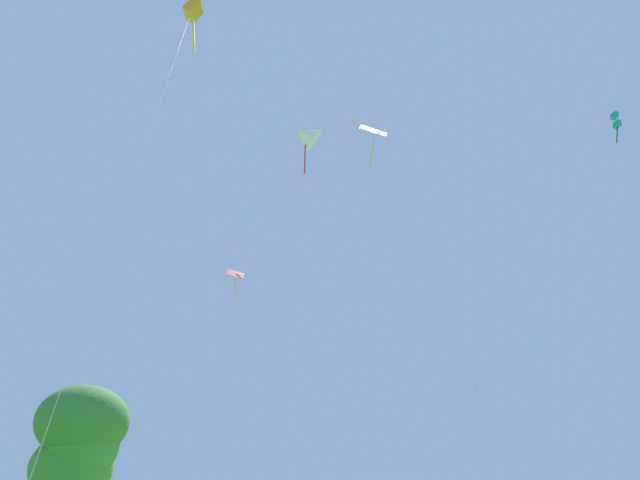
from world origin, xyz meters
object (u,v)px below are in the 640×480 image
object	(u,v)px
kite_orange_box	(194,3)
kite_pink_low	(378,146)
kite_teal_box	(621,126)
kite_red_high	(234,286)
kite_white_distant	(305,136)
tree_left_oak	(79,442)

from	to	relation	value
kite_orange_box	kite_pink_low	distance (m)	11.16
kite_teal_box	kite_red_high	world-z (taller)	kite_teal_box
kite_orange_box	kite_red_high	bearing A→B (deg)	97.54
kite_teal_box	kite_red_high	distance (m)	29.75
kite_white_distant	kite_orange_box	bearing A→B (deg)	-109.02
kite_pink_low	tree_left_oak	bearing A→B (deg)	144.03
kite_orange_box	tree_left_oak	bearing A→B (deg)	122.83
kite_pink_low	tree_left_oak	distance (m)	19.97
kite_white_distant	tree_left_oak	size ratio (longest dim) A/B	3.13
kite_orange_box	kite_red_high	world-z (taller)	kite_orange_box
kite_orange_box	tree_left_oak	size ratio (longest dim) A/B	3.01
kite_red_high	kite_teal_box	bearing A→B (deg)	-36.04
kite_red_high	kite_pink_low	bearing A→B (deg)	-66.29
kite_pink_low	tree_left_oak	size ratio (longest dim) A/B	2.03
kite_white_distant	kite_orange_box	distance (m)	11.84
kite_teal_box	kite_pink_low	bearing A→B (deg)	-149.90
kite_orange_box	tree_left_oak	distance (m)	21.11
kite_teal_box	kite_red_high	xyz separation A→B (m)	(-24.03, 17.49, -1.17)
kite_orange_box	kite_teal_box	bearing A→B (deg)	20.07
kite_red_high	kite_pink_low	xyz separation A→B (m)	(11.00, -25.04, -4.92)
kite_pink_low	kite_red_high	bearing A→B (deg)	113.71
tree_left_oak	kite_orange_box	bearing A→B (deg)	-57.17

